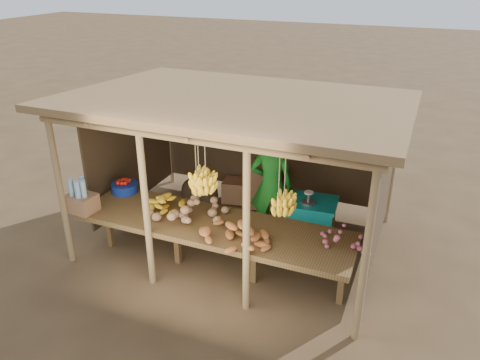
% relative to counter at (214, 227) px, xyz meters
% --- Properties ---
extents(ground, '(60.00, 60.00, 0.00)m').
position_rel_counter_xyz_m(ground, '(-0.00, 0.95, -0.74)').
color(ground, brown).
rests_on(ground, ground).
extents(stall_structure, '(4.70, 3.50, 2.43)m').
position_rel_counter_xyz_m(stall_structure, '(0.06, 0.99, 1.18)').
color(stall_structure, '#A08052').
rests_on(stall_structure, ground).
extents(counter, '(3.90, 1.05, 0.80)m').
position_rel_counter_xyz_m(counter, '(0.00, 0.00, 0.00)').
color(counter, brown).
rests_on(counter, ground).
extents(potato_heap, '(1.21, 0.83, 0.37)m').
position_rel_counter_xyz_m(potato_heap, '(-0.43, 0.03, 0.25)').
color(potato_heap, '#A87E56').
rests_on(potato_heap, counter).
extents(sweet_potato_heap, '(1.10, 0.88, 0.36)m').
position_rel_counter_xyz_m(sweet_potato_heap, '(0.41, -0.29, 0.24)').
color(sweet_potato_heap, '#B3662E').
rests_on(sweet_potato_heap, counter).
extents(onion_heap, '(0.75, 0.50, 0.35)m').
position_rel_counter_xyz_m(onion_heap, '(1.75, 0.07, 0.24)').
color(onion_heap, '#B65865').
rests_on(onion_heap, counter).
extents(banana_pile, '(0.63, 0.45, 0.35)m').
position_rel_counter_xyz_m(banana_pile, '(-0.81, 0.09, 0.23)').
color(banana_pile, yellow).
rests_on(banana_pile, counter).
extents(tomato_basin, '(0.40, 0.40, 0.21)m').
position_rel_counter_xyz_m(tomato_basin, '(-1.71, 0.36, 0.15)').
color(tomato_basin, navy).
rests_on(tomato_basin, counter).
extents(bottle_box, '(0.43, 0.35, 0.51)m').
position_rel_counter_xyz_m(bottle_box, '(-1.90, -0.39, 0.26)').
color(bottle_box, '#926341').
rests_on(bottle_box, counter).
extents(vendor, '(0.76, 0.61, 1.82)m').
position_rel_counter_xyz_m(vendor, '(0.41, 1.22, 0.17)').
color(vendor, '#1B7C20').
rests_on(vendor, ground).
extents(tarp_crate, '(0.79, 0.70, 0.89)m').
position_rel_counter_xyz_m(tarp_crate, '(1.05, 1.39, -0.37)').
color(tarp_crate, brown).
rests_on(tarp_crate, ground).
extents(carton_stack, '(1.14, 0.51, 0.81)m').
position_rel_counter_xyz_m(carton_stack, '(-0.18, 2.15, -0.38)').
color(carton_stack, '#926341').
rests_on(carton_stack, ground).
extents(burlap_sacks, '(0.72, 0.38, 0.51)m').
position_rel_counter_xyz_m(burlap_sacks, '(-1.18, 1.86, -0.52)').
color(burlap_sacks, '#4B3823').
rests_on(burlap_sacks, ground).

